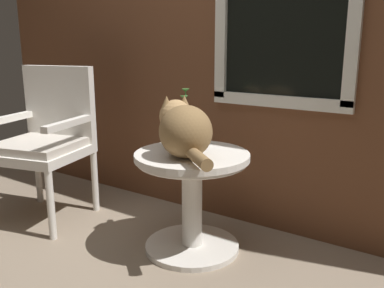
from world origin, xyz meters
name	(u,v)px	position (x,y,z in m)	size (l,w,h in m)	color
ground_plane	(133,259)	(0.00, 0.00, 0.00)	(6.00, 6.00, 0.00)	gray
back_wall	(215,17)	(0.02, 0.80, 1.30)	(4.00, 0.07, 2.60)	brown
wicker_side_table	(192,186)	(0.20, 0.28, 0.37)	(0.63, 0.63, 0.56)	silver
wicker_chair	(47,136)	(-0.86, 0.15, 0.55)	(0.63, 0.63, 0.99)	silver
cat	(184,129)	(0.19, 0.21, 0.71)	(0.53, 0.46, 0.30)	olive
pewter_vase_with_ivy	(186,129)	(0.09, 0.38, 0.66)	(0.14, 0.14, 0.33)	#99999E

